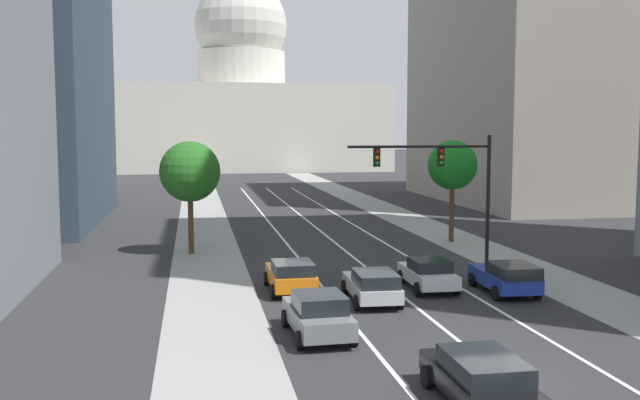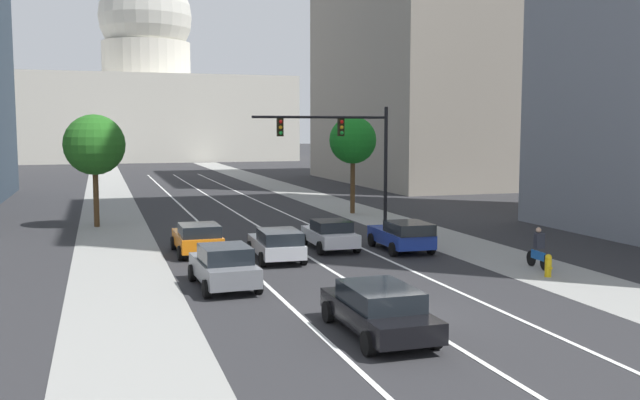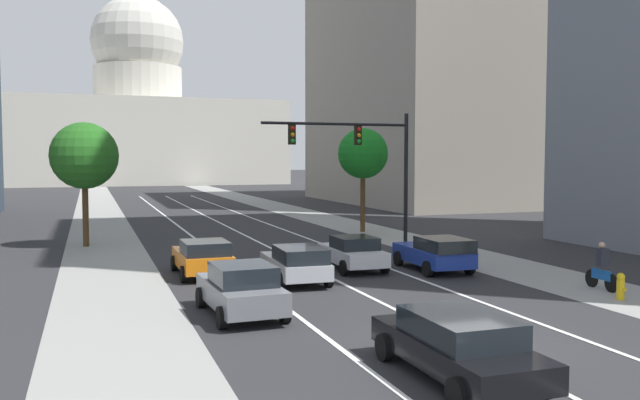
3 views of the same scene
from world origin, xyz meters
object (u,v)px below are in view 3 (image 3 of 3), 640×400
(capitol_building, at_px, (139,121))
(traffic_signal_mast, at_px, (364,153))
(car_gray, at_px, (241,289))
(street_tree_mid_left, at_px, (84,156))
(car_white, at_px, (353,252))
(fire_hydrant, at_px, (621,286))
(street_tree_near_right, at_px, (363,154))
(cyclist, at_px, (602,266))
(car_orange, at_px, (203,257))
(car_silver, at_px, (296,263))
(car_black, at_px, (458,344))
(car_blue, at_px, (436,253))

(capitol_building, distance_m, traffic_signal_mast, 97.39)
(car_gray, height_order, street_tree_mid_left, street_tree_mid_left)
(car_white, distance_m, fire_hydrant, 10.52)
(traffic_signal_mast, height_order, street_tree_mid_left, traffic_signal_mast)
(capitol_building, relative_size, street_tree_mid_left, 7.69)
(street_tree_near_right, bearing_deg, cyclist, -87.80)
(car_orange, relative_size, car_silver, 0.95)
(traffic_signal_mast, bearing_deg, car_black, -106.99)
(traffic_signal_mast, bearing_deg, capitol_building, 92.46)
(car_white, relative_size, car_silver, 0.93)
(car_gray, bearing_deg, car_black, -158.85)
(car_black, height_order, traffic_signal_mast, traffic_signal_mast)
(street_tree_mid_left, bearing_deg, car_black, -73.29)
(car_gray, xyz_separation_m, car_silver, (3.11, 4.51, -0.05))
(car_black, relative_size, street_tree_near_right, 0.73)
(car_blue, relative_size, fire_hydrant, 4.77)
(street_tree_mid_left, bearing_deg, car_white, -47.12)
(car_silver, relative_size, street_tree_near_right, 0.66)
(cyclist, bearing_deg, fire_hydrant, 161.15)
(car_blue, relative_size, car_gray, 1.01)
(car_white, bearing_deg, capitol_building, 1.75)
(car_gray, distance_m, car_white, 9.05)
(capitol_building, height_order, car_white, capitol_building)
(car_silver, distance_m, fire_hydrant, 11.32)
(car_orange, xyz_separation_m, street_tree_near_right, (12.23, 12.62, 4.19))
(car_orange, bearing_deg, car_black, -168.05)
(car_black, bearing_deg, street_tree_mid_left, 16.73)
(car_blue, distance_m, fire_hydrant, 7.67)
(car_black, xyz_separation_m, cyclist, (9.88, 6.71, 0.09))
(car_black, xyz_separation_m, car_white, (3.12, 13.69, -0.02))
(car_silver, height_order, fire_hydrant, car_silver)
(car_white, bearing_deg, street_tree_mid_left, 43.75)
(car_gray, height_order, traffic_signal_mast, traffic_signal_mast)
(car_orange, bearing_deg, capitol_building, -3.06)
(car_black, bearing_deg, traffic_signal_mast, -16.97)
(car_black, xyz_separation_m, street_tree_near_right, (9.11, 26.85, 4.21))
(capitol_building, bearing_deg, car_orange, -92.64)
(traffic_signal_mast, xyz_separation_m, street_tree_near_right, (3.38, 8.10, 0.01))
(car_orange, bearing_deg, fire_hydrant, -126.72)
(car_black, height_order, street_tree_mid_left, street_tree_mid_left)
(car_silver, height_order, street_tree_mid_left, street_tree_mid_left)
(capitol_building, distance_m, fire_hydrant, 111.50)
(capitol_building, distance_m, cyclist, 109.95)
(capitol_building, bearing_deg, car_white, -89.12)
(car_orange, relative_size, street_tree_mid_left, 0.63)
(capitol_building, xyz_separation_m, street_tree_near_right, (7.55, -88.98, -6.51))
(fire_hydrant, height_order, cyclist, cyclist)
(car_blue, distance_m, car_white, 3.46)
(car_black, distance_m, car_gray, 7.80)
(fire_hydrant, relative_size, cyclist, 0.53)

